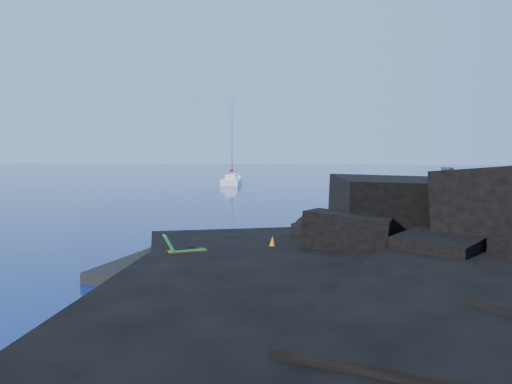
% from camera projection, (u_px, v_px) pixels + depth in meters
% --- Properties ---
extents(ground, '(400.00, 400.00, 0.00)m').
position_uv_depth(ground, '(112.00, 269.00, 17.24)').
color(ground, '#04133B').
rests_on(ground, ground).
extents(headland, '(24.00, 24.00, 3.60)m').
position_uv_depth(headland, '(489.00, 266.00, 17.82)').
color(headland, black).
rests_on(headland, ground).
extents(beach, '(9.08, 6.86, 0.70)m').
position_uv_depth(beach, '(242.00, 271.00, 16.92)').
color(beach, black).
rests_on(beach, ground).
extents(surf_foam, '(10.00, 8.00, 0.06)m').
position_uv_depth(surf_foam, '(276.00, 248.00, 21.24)').
color(surf_foam, white).
rests_on(surf_foam, ground).
extents(sailboat, '(4.00, 11.30, 11.61)m').
position_uv_depth(sailboat, '(232.00, 185.00, 66.09)').
color(sailboat, white).
rests_on(sailboat, ground).
extents(deck_chair, '(1.53, 1.27, 0.97)m').
position_uv_depth(deck_chair, '(187.00, 245.00, 17.19)').
color(deck_chair, '#1C812F').
rests_on(deck_chair, beach).
extents(towel, '(1.89, 0.98, 0.05)m').
position_uv_depth(towel, '(210.00, 270.00, 15.56)').
color(towel, white).
rests_on(towel, beach).
extents(sunbather, '(1.77, 0.53, 0.23)m').
position_uv_depth(sunbather, '(210.00, 265.00, 15.55)').
color(sunbather, '#E39877').
rests_on(sunbather, towel).
extents(marker_cone, '(0.47, 0.47, 0.63)m').
position_uv_depth(marker_cone, '(273.00, 245.00, 18.27)').
color(marker_cone, orange).
rests_on(marker_cone, beach).
extents(distant_boat_a, '(2.83, 4.42, 0.56)m').
position_uv_depth(distant_boat_a, '(447.00, 169.00, 138.22)').
color(distant_boat_a, black).
rests_on(distant_boat_a, ground).
extents(distant_boat_b, '(2.55, 4.22, 0.54)m').
position_uv_depth(distant_boat_b, '(502.00, 172.00, 119.28)').
color(distant_boat_b, '#25252A').
rests_on(distant_boat_b, ground).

